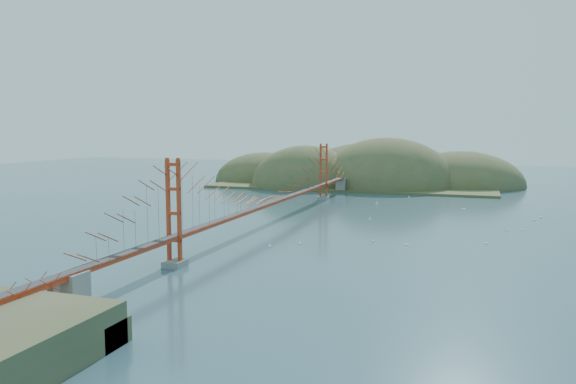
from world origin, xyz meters
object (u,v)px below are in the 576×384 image
(sailboat_2, at_px, (407,244))
(fort, at_px, (61,312))
(sailboat_1, at_px, (486,243))
(sailboat_0, at_px, (300,243))
(bridge, at_px, (273,178))

(sailboat_2, bearing_deg, fort, -120.28)
(sailboat_1, bearing_deg, sailboat_2, -156.08)
(sailboat_2, bearing_deg, sailboat_1, 23.92)
(sailboat_2, height_order, sailboat_0, sailboat_0)
(bridge, xyz_separation_m, sailboat_0, (9.04, -14.40, -6.86))
(bridge, relative_size, sailboat_1, 163.54)
(sailboat_2, distance_m, sailboat_1, 10.48)
(sailboat_1, bearing_deg, bridge, 168.59)
(bridge, distance_m, sailboat_0, 18.34)
(sailboat_2, bearing_deg, bridge, 154.35)
(bridge, height_order, sailboat_2, bridge)
(bridge, height_order, fort, bridge)
(fort, distance_m, sailboat_1, 52.08)
(sailboat_2, height_order, sailboat_1, sailboat_2)
(fort, bearing_deg, sailboat_0, 75.57)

